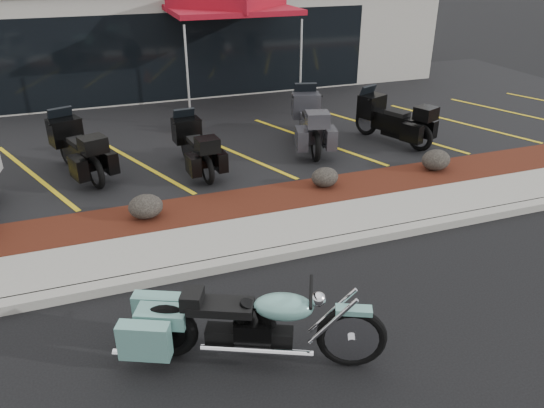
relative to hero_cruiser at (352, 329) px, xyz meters
name	(u,v)px	position (x,y,z in m)	size (l,w,h in m)	color
ground	(331,282)	(0.57, 1.69, -0.56)	(90.00, 90.00, 0.00)	black
curb	(308,249)	(0.57, 2.59, -0.48)	(24.00, 0.25, 0.15)	gray
sidewalk	(292,229)	(0.57, 3.29, -0.48)	(24.00, 1.20, 0.15)	gray
mulch_bed	(270,201)	(0.57, 4.49, -0.48)	(24.00, 1.20, 0.16)	#36170C
upper_lot	(206,123)	(0.57, 9.89, -0.48)	(26.00, 9.60, 0.15)	black
dealership_building	(163,23)	(0.57, 16.16, 1.45)	(18.00, 8.16, 4.00)	#A29C92
boulder_left	(146,207)	(-1.81, 4.47, -0.18)	(0.62, 0.52, 0.44)	black
boulder_mid	(325,177)	(1.81, 4.63, -0.20)	(0.56, 0.47, 0.40)	black
boulder_right	(436,160)	(4.47, 4.62, -0.17)	(0.64, 0.53, 0.45)	black
hero_cruiser	(352,329)	(0.00, 0.00, 0.00)	(3.15, 0.80, 1.11)	#6AA59B
touring_black_front	(64,137)	(-3.10, 7.67, 0.26)	(2.28, 0.87, 1.33)	black
touring_black_mid	(186,135)	(-0.53, 7.07, 0.20)	(2.09, 0.80, 1.21)	black
touring_grey	(305,110)	(2.64, 7.67, 0.29)	(2.40, 0.92, 1.40)	#313137
touring_black_rear	(367,110)	(4.20, 7.26, 0.24)	(2.22, 0.85, 1.29)	black
traffic_cone	(181,123)	(-0.27, 9.07, -0.16)	(0.30, 0.30, 0.49)	#F84C08
popup_canopy	(228,4)	(1.69, 11.17, 2.52)	(4.02, 4.02, 3.21)	silver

